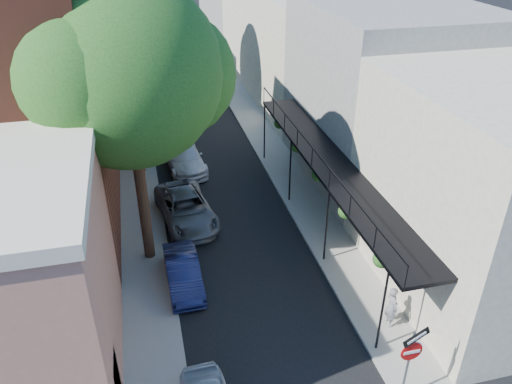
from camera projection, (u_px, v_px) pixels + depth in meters
road_surface at (185, 98)px, 38.89m from camera, size 6.00×64.00×0.01m
sidewalk_left at (132, 101)px, 38.04m from camera, size 2.00×64.00×0.12m
sidewalk_right at (235, 93)px, 39.69m from camera, size 2.00×64.00×0.12m
buildings_left at (43, 44)px, 33.47m from camera, size 10.10×59.10×12.00m
buildings_right at (299, 35)px, 38.10m from camera, size 9.80×55.00×10.00m
sign_post at (411, 354)px, 14.11m from camera, size 0.89×0.17×2.99m
oak_near at (139, 73)px, 17.66m from camera, size 7.48×6.80×11.42m
oak_mid at (133, 44)px, 24.76m from camera, size 6.60×6.00×10.20m
parked_car_b at (183, 272)px, 19.48m from camera, size 1.33×3.65×1.20m
parked_car_c at (186, 208)px, 23.43m from camera, size 2.88×5.17×1.37m
parked_car_d at (184, 157)px, 28.22m from camera, size 2.38×4.93×1.38m
parked_car_e at (172, 126)px, 32.11m from camera, size 2.14×4.16×1.36m
parked_car_f at (156, 99)px, 36.70m from camera, size 1.50×3.82×1.24m
pedestrian at (392, 306)px, 17.37m from camera, size 0.40×0.60×1.62m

